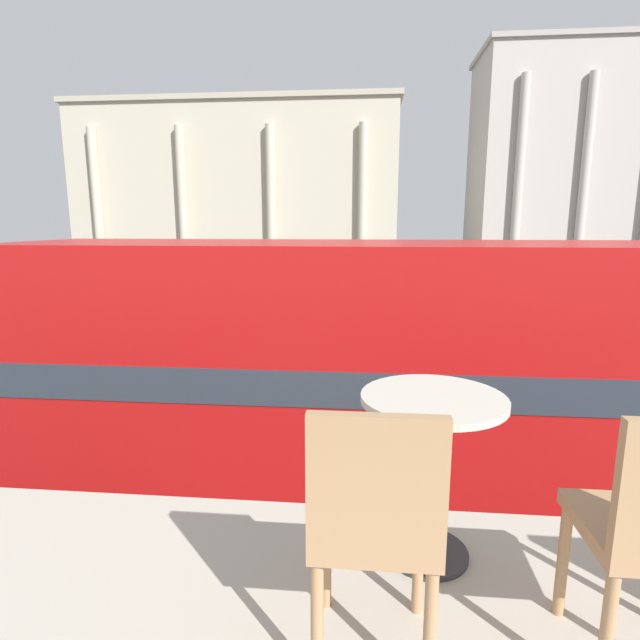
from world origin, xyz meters
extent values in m
cylinder|color=black|center=(4.91, 5.77, 0.53)|extent=(1.06, 0.22, 1.06)
cylinder|color=black|center=(-2.37, 5.77, 0.53)|extent=(1.06, 0.22, 1.06)
cylinder|color=black|center=(-2.37, 3.26, 0.53)|extent=(1.06, 0.22, 1.06)
cube|color=#B71414|center=(1.27, 4.51, 1.47)|extent=(10.08, 2.52, 1.88)
cube|color=#2D3842|center=(1.27, 4.51, 2.63)|extent=(9.88, 2.54, 0.45)
cube|color=#B71414|center=(1.27, 4.51, 3.58)|extent=(10.08, 2.52, 1.45)
cylinder|color=#2D2D30|center=(1.39, -0.35, 3.15)|extent=(0.36, 0.36, 0.02)
cylinder|color=#2D2D30|center=(1.39, -0.35, 3.50)|extent=(0.07, 0.07, 0.68)
cylinder|color=beige|center=(1.39, -0.35, 3.86)|extent=(0.60, 0.60, 0.03)
cylinder|color=#A87F56|center=(0.97, -0.68, 3.36)|extent=(0.04, 0.04, 0.44)
cylinder|color=#A87F56|center=(1.31, -0.68, 3.36)|extent=(0.04, 0.04, 0.44)
cylinder|color=#A87F56|center=(0.97, -1.02, 3.36)|extent=(0.04, 0.04, 0.44)
cylinder|color=#A87F56|center=(1.31, -1.02, 3.36)|extent=(0.04, 0.04, 0.44)
cube|color=#A87F56|center=(1.14, -0.85, 3.61)|extent=(0.40, 0.40, 0.05)
cube|color=#A87F56|center=(1.14, -1.03, 3.84)|extent=(0.40, 0.04, 0.42)
cylinder|color=#A87F56|center=(1.84, -0.65, 3.36)|extent=(0.04, 0.04, 0.44)
cylinder|color=#A87F56|center=(1.84, -0.99, 3.36)|extent=(0.04, 0.04, 0.44)
cube|color=beige|center=(-12.48, 52.62, 8.01)|extent=(32.73, 12.53, 16.02)
cube|color=#B7AD93|center=(-12.48, 52.62, 16.27)|extent=(33.33, 13.13, 0.50)
cylinder|color=beige|center=(-25.57, 45.90, 6.81)|extent=(0.90, 0.90, 13.62)
cylinder|color=beige|center=(-16.85, 45.90, 6.81)|extent=(0.90, 0.90, 13.62)
cylinder|color=beige|center=(-8.12, 45.90, 6.81)|extent=(0.90, 0.90, 13.62)
cylinder|color=beige|center=(0.61, 45.90, 6.81)|extent=(0.90, 0.90, 13.62)
cube|color=#BCB2A8|center=(28.70, 56.54, 11.05)|extent=(31.55, 10.37, 22.11)
cube|color=#ADA399|center=(28.70, 56.54, 22.36)|extent=(32.15, 10.97, 0.50)
cylinder|color=#BCB2A8|center=(16.08, 50.90, 9.40)|extent=(0.90, 0.90, 18.79)
cylinder|color=#BCB2A8|center=(22.39, 50.90, 9.40)|extent=(0.90, 0.90, 18.79)
cylinder|color=black|center=(-3.59, 10.71, 1.84)|extent=(0.12, 0.12, 3.68)
cube|color=black|center=(-3.41, 10.71, 3.23)|extent=(0.20, 0.24, 0.70)
sphere|color=green|center=(-3.30, 10.71, 3.38)|extent=(0.14, 0.14, 0.14)
cylinder|color=black|center=(6.56, 15.90, 1.88)|extent=(0.12, 0.12, 3.75)
cube|color=black|center=(6.74, 15.90, 3.30)|extent=(0.20, 0.24, 0.70)
sphere|color=gold|center=(6.85, 15.90, 3.45)|extent=(0.14, 0.14, 0.14)
cylinder|color=black|center=(-0.71, 22.92, 1.69)|extent=(0.12, 0.12, 3.39)
cube|color=black|center=(-0.53, 22.92, 2.94)|extent=(0.20, 0.24, 0.70)
sphere|color=red|center=(-0.42, 22.92, 3.09)|extent=(0.14, 0.14, 0.14)
cylinder|color=#282B33|center=(-2.42, 20.20, 0.40)|extent=(0.14, 0.14, 0.79)
cylinder|color=#282B33|center=(-2.24, 20.20, 0.40)|extent=(0.14, 0.14, 0.79)
cylinder|color=yellow|center=(-2.33, 20.20, 1.11)|extent=(0.32, 0.32, 0.63)
sphere|color=tan|center=(-2.33, 20.20, 1.53)|extent=(0.21, 0.21, 0.21)
cylinder|color=#282B33|center=(-2.99, 28.34, 0.44)|extent=(0.14, 0.14, 0.87)
cylinder|color=#282B33|center=(-2.81, 28.34, 0.44)|extent=(0.14, 0.14, 0.87)
cylinder|color=silver|center=(-2.90, 28.34, 1.22)|extent=(0.32, 0.32, 0.69)
sphere|color=tan|center=(-2.90, 28.34, 1.68)|extent=(0.24, 0.24, 0.24)
cylinder|color=#282B33|center=(-5.07, 11.79, 0.41)|extent=(0.14, 0.14, 0.82)
cylinder|color=#282B33|center=(-4.89, 11.79, 0.41)|extent=(0.14, 0.14, 0.82)
cylinder|color=slate|center=(-4.98, 11.79, 1.14)|extent=(0.32, 0.32, 0.65)
sphere|color=tan|center=(-4.98, 11.79, 1.58)|extent=(0.22, 0.22, 0.22)
cylinder|color=#282B33|center=(9.87, 25.46, 0.42)|extent=(0.14, 0.14, 0.84)
cylinder|color=#282B33|center=(10.05, 25.46, 0.42)|extent=(0.14, 0.14, 0.84)
cylinder|color=black|center=(9.96, 25.46, 1.18)|extent=(0.32, 0.32, 0.67)
sphere|color=tan|center=(9.96, 25.46, 1.62)|extent=(0.23, 0.23, 0.23)
camera|label=1|loc=(1.11, -2.34, 4.57)|focal=28.00mm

